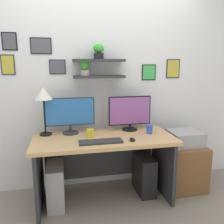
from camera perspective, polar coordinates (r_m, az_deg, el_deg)
ground_plane at (r=2.88m, az=-1.86°, el=-20.47°), size 8.00×8.00×0.00m
back_wall_assembly at (r=2.87m, az=-3.61°, el=8.15°), size 4.40×0.24×2.70m
desk at (r=2.68m, az=-2.14°, el=-10.13°), size 1.53×0.68×0.75m
monitor_left at (r=2.68m, az=-10.24°, el=-0.46°), size 0.56×0.18×0.41m
monitor_right at (r=2.79m, az=4.36°, el=-0.14°), size 0.51×0.18×0.41m
keyboard at (r=2.39m, az=-2.75°, el=-7.23°), size 0.44×0.14×0.02m
computer_mouse at (r=2.44m, az=5.00°, el=-6.69°), size 0.06×0.09×0.03m
desk_lamp at (r=2.64m, az=-16.39°, el=3.59°), size 0.19×0.19×0.53m
coffee_mug at (r=2.55m, az=-5.34°, el=-5.19°), size 0.08×0.08×0.09m
pen_cup at (r=2.70m, az=9.12°, el=-4.19°), size 0.07×0.07×0.10m
drawer_cabinet at (r=3.13m, az=17.02°, el=-12.44°), size 0.44×0.50×0.56m
printer at (r=3.01m, az=17.44°, el=-6.09°), size 0.38×0.34×0.17m
computer_tower_left at (r=2.74m, az=-13.59°, el=-16.95°), size 0.18×0.40×0.47m
computer_tower_right at (r=2.94m, az=7.80°, el=-14.79°), size 0.18×0.40×0.46m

